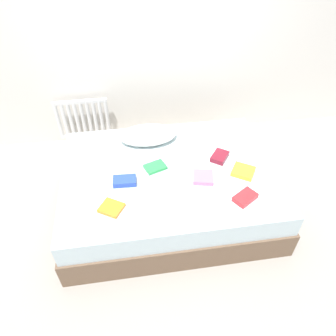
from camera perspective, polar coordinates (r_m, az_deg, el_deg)
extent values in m
plane|color=#9E998E|center=(3.29, 0.13, -6.79)|extent=(8.00, 8.00, 0.00)
cube|color=silver|center=(3.66, -3.35, 24.93)|extent=(6.00, 0.10, 2.80)
cube|color=brown|center=(3.19, 0.14, -5.14)|extent=(2.00, 1.50, 0.28)
cube|color=silver|center=(3.01, 0.14, -1.90)|extent=(1.96, 1.46, 0.22)
cylinder|color=white|center=(4.03, -19.12, 8.04)|extent=(0.04, 0.04, 0.50)
cylinder|color=white|center=(4.02, -18.11, 8.18)|extent=(0.04, 0.04, 0.50)
cylinder|color=white|center=(4.01, -17.10, 8.31)|extent=(0.04, 0.04, 0.50)
cylinder|color=white|center=(3.99, -16.08, 8.44)|extent=(0.04, 0.04, 0.50)
cylinder|color=white|center=(3.98, -15.05, 8.56)|extent=(0.04, 0.04, 0.50)
cylinder|color=white|center=(3.98, -14.02, 8.69)|extent=(0.04, 0.04, 0.50)
cylinder|color=white|center=(3.97, -12.98, 8.81)|extent=(0.04, 0.04, 0.50)
cylinder|color=white|center=(3.96, -11.93, 8.93)|extent=(0.04, 0.04, 0.50)
cylinder|color=white|center=(3.96, -10.89, 9.05)|extent=(0.04, 0.04, 0.50)
cube|color=white|center=(3.87, -15.66, 11.41)|extent=(0.62, 0.04, 0.04)
cube|color=white|center=(4.11, -14.48, 5.88)|extent=(0.62, 0.04, 0.04)
ellipsoid|color=white|center=(3.26, -3.67, 5.99)|extent=(0.59, 0.35, 0.13)
cube|color=green|center=(2.94, -2.33, 0.20)|extent=(0.22, 0.19, 0.03)
cube|color=pink|center=(2.85, 6.34, -1.69)|extent=(0.21, 0.21, 0.04)
cube|color=yellow|center=(2.97, 13.42, -0.59)|extent=(0.26, 0.25, 0.04)
cube|color=orange|center=(2.63, -10.17, -7.09)|extent=(0.24, 0.23, 0.03)
cube|color=red|center=(2.73, 13.74, -5.17)|extent=(0.23, 0.21, 0.05)
cube|color=maroon|center=(3.08, 9.32, 2.05)|extent=(0.22, 0.23, 0.05)
cube|color=#2847B7|center=(2.82, -7.82, -2.32)|extent=(0.21, 0.13, 0.05)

